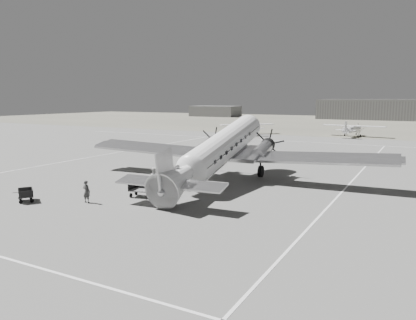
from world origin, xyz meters
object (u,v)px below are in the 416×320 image
at_px(baggage_cart_far, 26,195).
at_px(passenger, 168,179).
at_px(ground_crew, 87,192).
at_px(ramp_agent, 155,180).
at_px(dc3_airliner, 219,151).
at_px(shed_secondary, 215,111).
at_px(hangar_main, 385,110).
at_px(light_plane_left, 248,128).
at_px(light_plane_right, 352,130).
at_px(baggage_cart_near, 142,190).

bearing_deg(baggage_cart_far, passenger, 84.64).
bearing_deg(ground_crew, ramp_agent, -119.90).
bearing_deg(ramp_agent, dc3_airliner, -19.49).
height_order(shed_secondary, ramp_agent, shed_secondary).
xyz_separation_m(hangar_main, dc3_airliner, (-2.68, -115.05, -0.64)).
bearing_deg(ground_crew, light_plane_left, -82.57).
bearing_deg(dc3_airliner, passenger, -124.27).
height_order(hangar_main, shed_secondary, hangar_main).
relative_size(light_plane_left, baggage_cart_far, 7.19).
height_order(hangar_main, ramp_agent, hangar_main).
height_order(shed_secondary, dc3_airliner, dc3_airliner).
distance_m(shed_secondary, light_plane_left, 78.17).
height_order(light_plane_right, passenger, light_plane_right).
bearing_deg(baggage_cart_far, light_plane_left, 132.14).
bearing_deg(dc3_airliner, shed_secondary, 113.48).
bearing_deg(hangar_main, light_plane_left, -104.56).
distance_m(hangar_main, light_plane_right, 66.81).
distance_m(baggage_cart_near, passenger, 2.91).
height_order(light_plane_left, baggage_cart_far, light_plane_left).
height_order(ramp_agent, passenger, ramp_agent).
distance_m(baggage_cart_near, ramp_agent, 1.66).
relative_size(shed_secondary, passenger, 10.78).
height_order(baggage_cart_near, ground_crew, ground_crew).
xyz_separation_m(shed_secondary, ground_crew, (52.33, -120.13, -1.23)).
height_order(dc3_airliner, ramp_agent, dc3_airliner).
height_order(dc3_airliner, ground_crew, dc3_airliner).
xyz_separation_m(hangar_main, ground_crew, (-7.67, -125.13, -2.53)).
height_order(light_plane_left, baggage_cart_near, light_plane_left).
distance_m(hangar_main, shed_secondary, 60.22).
xyz_separation_m(hangar_main, shed_secondary, (-60.00, -5.00, -1.30)).
bearing_deg(ramp_agent, baggage_cart_far, 142.80).
bearing_deg(baggage_cart_far, light_plane_right, 113.83).
height_order(baggage_cart_far, passenger, passenger).
height_order(light_plane_left, ground_crew, light_plane_left).
height_order(light_plane_left, light_plane_right, light_plane_right).
bearing_deg(hangar_main, shed_secondary, -175.24).
bearing_deg(light_plane_left, hangar_main, 32.35).
relative_size(hangar_main, ground_crew, 27.45).
height_order(light_plane_left, passenger, light_plane_left).
bearing_deg(ground_crew, dc3_airliner, -120.24).
height_order(baggage_cart_far, ramp_agent, ramp_agent).
distance_m(dc3_airliner, baggage_cart_far, 14.98).
bearing_deg(baggage_cart_near, light_plane_left, 93.32).
height_order(light_plane_right, baggage_cart_near, light_plane_right).
bearing_deg(ramp_agent, hangar_main, 4.54).
distance_m(light_plane_right, baggage_cart_far, 61.25).
distance_m(hangar_main, ground_crew, 125.39).
height_order(ground_crew, ramp_agent, ramp_agent).
bearing_deg(light_plane_right, passenger, -89.26).
height_order(shed_secondary, passenger, shed_secondary).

